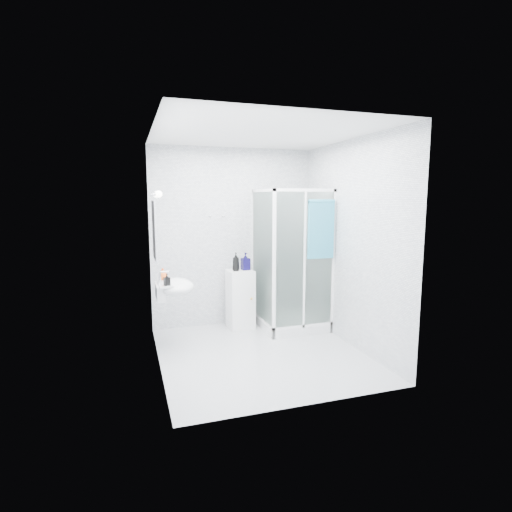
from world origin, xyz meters
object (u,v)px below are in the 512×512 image
object	(u,v)px
storage_cabinet	(240,299)
shampoo_bottle_a	(236,262)
hand_towel	(321,228)
soap_dispenser_orange	(163,274)
wall_basin	(173,287)
soap_dispenser_black	(167,280)
shampoo_bottle_b	(245,261)
shower_enclosure	(288,299)

from	to	relation	value
storage_cabinet	shampoo_bottle_a	bearing A→B (deg)	-165.01
storage_cabinet	hand_towel	distance (m)	1.56
storage_cabinet	soap_dispenser_orange	world-z (taller)	soap_dispenser_orange
wall_basin	soap_dispenser_black	bearing A→B (deg)	-115.14
shampoo_bottle_b	soap_dispenser_black	bearing A→B (deg)	-146.65
shampoo_bottle_b	soap_dispenser_orange	size ratio (longest dim) A/B	1.65
shampoo_bottle_a	wall_basin	bearing A→B (deg)	-149.56
soap_dispenser_orange	hand_towel	bearing A→B (deg)	-6.71
hand_towel	shampoo_bottle_a	xyz separation A→B (m)	(-1.00, 0.64, -0.50)
wall_basin	shampoo_bottle_a	distance (m)	1.12
shower_enclosure	soap_dispenser_orange	size ratio (longest dim) A/B	13.22
shower_enclosure	soap_dispenser_black	bearing A→B (deg)	-164.01
wall_basin	storage_cabinet	world-z (taller)	wall_basin
shampoo_bottle_b	hand_towel	bearing A→B (deg)	-39.04
soap_dispenser_orange	soap_dispenser_black	distance (m)	0.34
shower_enclosure	soap_dispenser_black	xyz separation A→B (m)	(-1.74, -0.50, 0.48)
shampoo_bottle_a	shampoo_bottle_b	xyz separation A→B (m)	(0.15, 0.04, -0.01)
storage_cabinet	soap_dispenser_black	size ratio (longest dim) A/B	6.09
shower_enclosure	soap_dispenser_black	world-z (taller)	shower_enclosure
wall_basin	shampoo_bottle_b	world-z (taller)	shampoo_bottle_b
shower_enclosure	soap_dispenser_black	size ratio (longest dim) A/B	14.34
shower_enclosure	storage_cabinet	size ratio (longest dim) A/B	2.35
shower_enclosure	hand_towel	bearing A→B (deg)	-53.81
storage_cabinet	soap_dispenser_orange	size ratio (longest dim) A/B	5.62
storage_cabinet	shampoo_bottle_a	xyz separation A→B (m)	(-0.07, -0.02, 0.56)
hand_towel	storage_cabinet	bearing A→B (deg)	144.45
storage_cabinet	soap_dispenser_black	xyz separation A→B (m)	(-1.10, -0.76, 0.51)
shampoo_bottle_b	soap_dispenser_black	distance (m)	1.42
shower_enclosure	shampoo_bottle_a	size ratio (longest dim) A/B	7.55
shower_enclosure	hand_towel	xyz separation A→B (m)	(0.29, -0.40, 1.04)
shampoo_bottle_a	soap_dispenser_orange	distance (m)	1.13
shampoo_bottle_b	soap_dispenser_orange	world-z (taller)	shampoo_bottle_b
shower_enclosure	shampoo_bottle_b	bearing A→B (deg)	152.76
storage_cabinet	soap_dispenser_black	distance (m)	1.43
shampoo_bottle_a	soap_dispenser_black	world-z (taller)	shampoo_bottle_a
storage_cabinet	shampoo_bottle_b	size ratio (longest dim) A/B	3.41
shampoo_bottle_b	wall_basin	bearing A→B (deg)	-151.46
storage_cabinet	shampoo_bottle_b	distance (m)	0.56
shower_enclosure	soap_dispenser_orange	distance (m)	1.83
wall_basin	shampoo_bottle_b	distance (m)	1.27
shower_enclosure	shampoo_bottle_a	distance (m)	0.92
soap_dispenser_orange	shower_enclosure	bearing A→B (deg)	5.19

